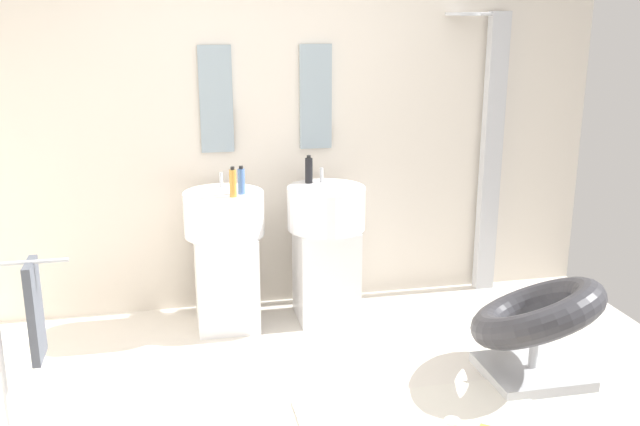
# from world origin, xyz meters

# --- Properties ---
(ground_plane) EXTENTS (4.80, 3.60, 0.04)m
(ground_plane) POSITION_xyz_m (0.00, 0.00, -0.02)
(ground_plane) COLOR silver
(rear_partition) EXTENTS (4.80, 0.10, 2.60)m
(rear_partition) POSITION_xyz_m (0.00, 1.65, 1.30)
(rear_partition) COLOR beige
(rear_partition) RESTS_ON ground_plane
(pedestal_sink_left) EXTENTS (0.52, 0.52, 1.03)m
(pedestal_sink_left) POSITION_xyz_m (-0.34, 1.24, 0.52)
(pedestal_sink_left) COLOR white
(pedestal_sink_left) RESTS_ON ground_plane
(pedestal_sink_right) EXTENTS (0.52, 0.52, 1.03)m
(pedestal_sink_right) POSITION_xyz_m (0.34, 1.24, 0.52)
(pedestal_sink_right) COLOR white
(pedestal_sink_right) RESTS_ON ground_plane
(vanity_mirror_left) EXTENTS (0.22, 0.03, 0.71)m
(vanity_mirror_left) POSITION_xyz_m (-0.34, 1.58, 1.48)
(vanity_mirror_left) COLOR #8C9EA8
(vanity_mirror_right) EXTENTS (0.22, 0.03, 0.71)m
(vanity_mirror_right) POSITION_xyz_m (0.34, 1.58, 1.48)
(vanity_mirror_right) COLOR #8C9EA8
(shower_column) EXTENTS (0.49, 0.24, 2.05)m
(shower_column) POSITION_xyz_m (1.63, 1.53, 1.08)
(shower_column) COLOR #B7BABF
(shower_column) RESTS_ON ground_plane
(lounge_chair) EXTENTS (1.11, 1.11, 0.65)m
(lounge_chair) POSITION_xyz_m (1.33, 0.17, 0.35)
(lounge_chair) COLOR #B7BABF
(lounge_chair) RESTS_ON ground_plane
(towel_rack) EXTENTS (0.37, 0.22, 0.95)m
(towel_rack) POSITION_xyz_m (-1.37, 0.17, 0.63)
(towel_rack) COLOR #B7BABF
(towel_rack) RESTS_ON ground_plane
(soap_bottle_amber) EXTENTS (0.04, 0.04, 0.19)m
(soap_bottle_amber) POSITION_xyz_m (-0.29, 1.11, 1.02)
(soap_bottle_amber) COLOR #C68C38
(soap_bottle_amber) RESTS_ON pedestal_sink_left
(soap_bottle_black) EXTENTS (0.05, 0.05, 0.19)m
(soap_bottle_black) POSITION_xyz_m (0.25, 1.38, 1.02)
(soap_bottle_black) COLOR black
(soap_bottle_black) RESTS_ON pedestal_sink_right
(soap_bottle_blue) EXTENTS (0.05, 0.05, 0.18)m
(soap_bottle_blue) POSITION_xyz_m (-0.23, 1.17, 1.01)
(soap_bottle_blue) COLOR #4C72B7
(soap_bottle_blue) RESTS_ON pedestal_sink_left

